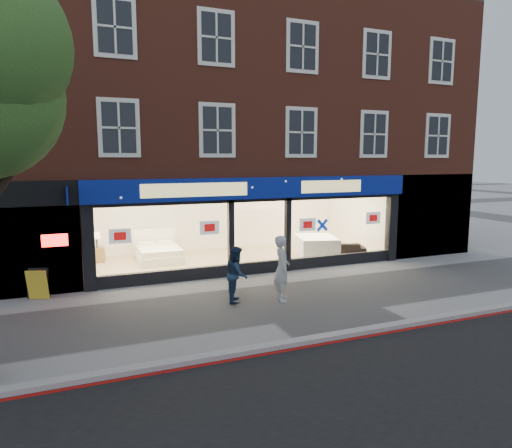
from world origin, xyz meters
TOP-DOWN VIEW (x-y plane):
  - ground at (0.00, 0.00)m, footprint 120.00×120.00m
  - kerb_line at (0.00, -3.10)m, footprint 60.00×0.10m
  - kerb_stone at (0.00, -2.90)m, footprint 60.00×0.25m
  - showroom_floor at (0.00, 5.25)m, footprint 11.00×4.50m
  - building at (-0.02, 6.93)m, footprint 19.00×8.26m
  - display_bed at (-2.96, 5.82)m, footprint 1.63×1.97m
  - bedside_table at (-5.10, 6.50)m, footprint 0.52×0.52m
  - mattress_stack at (3.10, 4.61)m, footprint 1.91×2.18m
  - sofa at (3.70, 3.90)m, footprint 2.16×1.49m
  - a_board at (-6.90, 2.70)m, footprint 0.65×0.53m
  - pedestrian_grey at (-0.61, 0.03)m, footprint 0.63×0.77m
  - pedestrian_blue at (-1.81, 0.40)m, footprint 0.82×0.91m

SIDE VIEW (x-z plane):
  - ground at x=0.00m, z-range 0.00..0.00m
  - kerb_line at x=0.00m, z-range 0.00..0.01m
  - showroom_floor at x=0.00m, z-range 0.00..0.10m
  - kerb_stone at x=0.00m, z-range 0.00..0.12m
  - bedside_table at x=-5.10m, z-range 0.10..0.65m
  - sofa at x=3.70m, z-range 0.10..0.69m
  - display_bed at x=-2.96m, z-range -0.14..0.96m
  - a_board at x=-6.90m, z-range 0.00..0.87m
  - mattress_stack at x=3.10m, z-range 0.10..0.83m
  - pedestrian_blue at x=-1.81m, z-range 0.00..1.54m
  - pedestrian_grey at x=-0.61m, z-range 0.00..1.82m
  - building at x=-0.02m, z-range 1.52..11.82m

